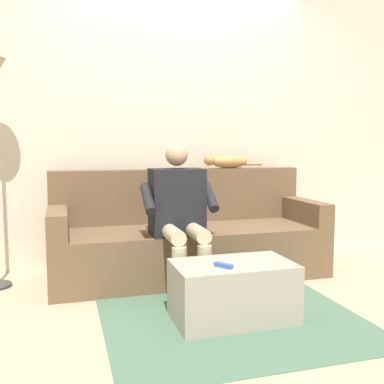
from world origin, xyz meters
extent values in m
plane|color=tan|center=(0.00, 0.60, 0.00)|extent=(8.00, 8.00, 0.00)
cube|color=beige|center=(0.00, -0.64, 1.38)|extent=(5.21, 0.06, 2.76)
cube|color=brown|center=(0.00, 0.00, 0.21)|extent=(1.96, 0.64, 0.41)
cube|color=brown|center=(0.00, -0.41, 0.44)|extent=(2.25, 0.18, 0.88)
cube|color=brown|center=(-1.05, 0.00, 0.31)|extent=(0.15, 0.64, 0.61)
cube|color=brown|center=(1.05, 0.00, 0.31)|extent=(0.15, 0.64, 0.61)
cube|color=#A89E8E|center=(0.00, 0.91, 0.18)|extent=(0.75, 0.45, 0.37)
cube|color=black|center=(0.18, 0.19, 0.67)|extent=(0.40, 0.27, 0.51)
sphere|color=tan|center=(0.18, 0.19, 1.02)|extent=(0.17, 0.17, 0.17)
cylinder|color=#C6B793|center=(0.09, 0.39, 0.47)|extent=(0.11, 0.41, 0.11)
cylinder|color=#C6B793|center=(0.27, 0.39, 0.47)|extent=(0.11, 0.41, 0.11)
cylinder|color=#C6B793|center=(0.09, 0.60, 0.21)|extent=(0.10, 0.10, 0.41)
cylinder|color=#C6B793|center=(0.27, 0.60, 0.21)|extent=(0.10, 0.10, 0.41)
cylinder|color=black|center=(-0.06, 0.27, 0.71)|extent=(0.08, 0.27, 0.22)
cylinder|color=black|center=(0.41, 0.27, 0.71)|extent=(0.08, 0.27, 0.22)
ellipsoid|color=#B7844C|center=(-0.48, -0.41, 0.95)|extent=(0.35, 0.14, 0.12)
sphere|color=#B7844C|center=(-0.28, -0.41, 0.96)|extent=(0.10, 0.10, 0.10)
cone|color=#B7844C|center=(-0.29, -0.43, 1.00)|extent=(0.04, 0.04, 0.03)
cone|color=#B7844C|center=(-0.29, -0.38, 1.00)|extent=(0.04, 0.04, 0.03)
cylinder|color=#B7844C|center=(-0.71, -0.41, 0.92)|extent=(0.18, 0.03, 0.03)
cube|color=#3860B7|center=(0.10, 0.99, 0.38)|extent=(0.10, 0.12, 0.02)
cube|color=#4C7056|center=(0.00, 0.80, 0.00)|extent=(1.61, 1.61, 0.01)
camera|label=1|loc=(1.00, 3.42, 1.09)|focal=41.41mm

